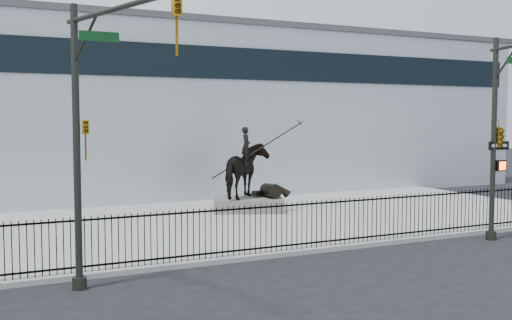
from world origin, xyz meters
name	(u,v)px	position (x,y,z in m)	size (l,w,h in m)	color
ground	(323,262)	(0.00, 0.00, 0.00)	(120.00, 120.00, 0.00)	black
plaza	(230,222)	(0.00, 7.00, 0.07)	(30.00, 12.00, 0.15)	#9C9C9A
building	(144,114)	(0.00, 20.00, 4.50)	(44.00, 14.00, 9.00)	silver
picket_fence	(302,225)	(0.00, 1.25, 0.90)	(22.10, 0.10, 1.50)	black
statue_plinth	(248,204)	(1.71, 8.98, 0.44)	(3.05, 2.10, 0.57)	#615E58
equestrian_statue	(250,171)	(1.76, 8.96, 1.92)	(3.64, 3.01, 3.31)	black
traffic_signal_left	(93,128)	(-6.75, -0.62, 4.03)	(1.52, 4.84, 7.00)	black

